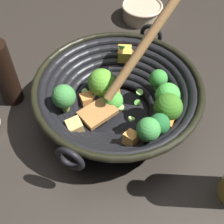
# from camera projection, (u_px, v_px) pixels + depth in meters

# --- Properties ---
(ground_plane) EXTENTS (4.00, 4.00, 0.00)m
(ground_plane) POSITION_uv_depth(u_px,v_px,m) (117.00, 114.00, 0.65)
(ground_plane) COLOR #28231E
(wok) EXTENTS (0.34, 0.34, 0.27)m
(wok) POSITION_uv_depth(u_px,v_px,m) (118.00, 96.00, 0.60)
(wok) COLOR black
(wok) RESTS_ON ground
(soy_sauce_bottle) EXTENTS (0.05, 0.05, 0.21)m
(soy_sauce_bottle) POSITION_uv_depth(u_px,v_px,m) (4.00, 72.00, 0.62)
(soy_sauce_bottle) COLOR black
(soy_sauce_bottle) RESTS_ON ground
(prep_bowl) EXTENTS (0.12, 0.12, 0.04)m
(prep_bowl) POSITION_uv_depth(u_px,v_px,m) (142.00, 11.00, 0.86)
(prep_bowl) COLOR tan
(prep_bowl) RESTS_ON ground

